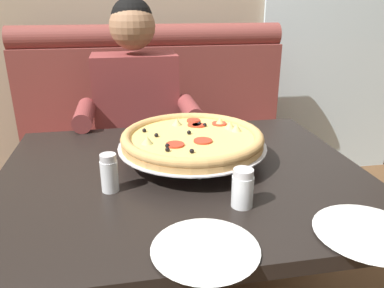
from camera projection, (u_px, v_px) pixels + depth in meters
The scene contains 8 objects.
booth_bench at pixel (158, 160), 2.16m from camera, with size 1.55×0.78×1.13m.
dining_table at pixel (184, 198), 1.20m from camera, with size 1.13×0.93×0.76m.
diner_main at pixel (138, 123), 1.78m from camera, with size 0.54×0.64×1.27m.
pizza at pixel (192, 139), 1.21m from camera, with size 0.48×0.48×0.11m.
shaker_oregano at pixel (242, 191), 0.96m from camera, with size 0.06×0.06×0.10m.
shaker_pepper_flakes at pixel (110, 176), 1.04m from camera, with size 0.05×0.05×0.11m.
plate_near_left at pixel (369, 230), 0.85m from camera, with size 0.25×0.25×0.02m.
plate_near_right at pixel (205, 247), 0.80m from camera, with size 0.24×0.24×0.02m.
Camera 1 is at (-0.16, -1.05, 1.26)m, focal length 35.06 mm.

